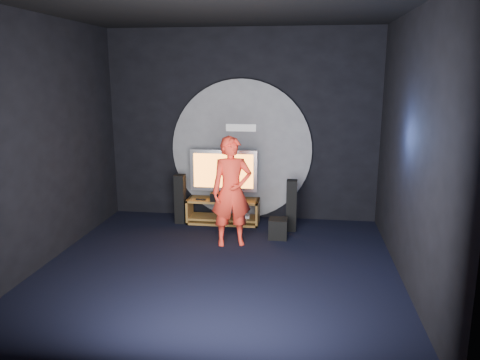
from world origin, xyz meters
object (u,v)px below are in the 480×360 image
(media_console, at_px, (224,213))
(tv, at_px, (224,172))
(subwoofer, at_px, (278,228))
(tower_speaker_right, at_px, (291,205))
(player, at_px, (232,192))
(tower_speaker_left, at_px, (180,199))

(media_console, bearing_deg, tv, 96.34)
(tv, distance_m, subwoofer, 1.50)
(tower_speaker_right, bearing_deg, player, -138.56)
(subwoofer, bearing_deg, player, -152.10)
(tower_speaker_right, relative_size, subwoofer, 2.69)
(media_console, relative_size, player, 0.75)
(tv, height_order, tower_speaker_left, tv)
(tv, relative_size, player, 0.70)
(media_console, xyz_separation_m, player, (0.32, -1.06, 0.68))
(media_console, xyz_separation_m, tower_speaker_right, (1.24, -0.25, 0.26))
(tower_speaker_right, height_order, subwoofer, tower_speaker_right)
(tower_speaker_right, bearing_deg, subwoofer, -115.13)
(tower_speaker_left, bearing_deg, player, -41.46)
(tower_speaker_right, xyz_separation_m, subwoofer, (-0.20, -0.43, -0.28))
(media_console, distance_m, subwoofer, 1.24)
(tv, xyz_separation_m, tower_speaker_right, (1.25, -0.32, -0.49))
(tv, bearing_deg, media_console, -83.66)
(player, bearing_deg, subwoofer, 11.17)
(tv, height_order, player, player)
(player, bearing_deg, tower_speaker_right, 24.71)
(tv, xyz_separation_m, player, (0.32, -1.13, -0.07))
(tv, bearing_deg, player, -74.01)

